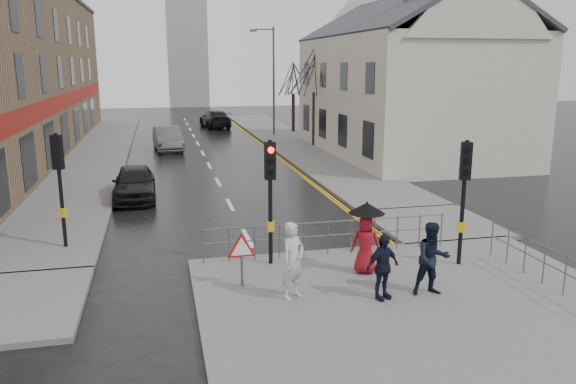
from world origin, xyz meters
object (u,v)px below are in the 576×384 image
pedestrian_a (293,261)px  car_mid (168,139)px  pedestrian_with_umbrella (366,233)px  pedestrian_b (432,259)px  pedestrian_d (383,267)px  car_parked (134,183)px

pedestrian_a → car_mid: size_ratio=0.40×
pedestrian_a → pedestrian_with_umbrella: size_ratio=0.96×
pedestrian_with_umbrella → car_mid: pedestrian_with_umbrella is taller
car_mid → pedestrian_b: bearing=-82.7°
pedestrian_a → pedestrian_d: bearing=-49.5°
pedestrian_b → pedestrian_with_umbrella: bearing=125.4°
pedestrian_a → car_parked: (-3.96, 11.48, -0.34)m
pedestrian_a → pedestrian_b: (3.23, -0.54, -0.03)m
pedestrian_with_umbrella → car_parked: pedestrian_with_umbrella is taller
pedestrian_b → pedestrian_with_umbrella: size_ratio=0.93×
car_parked → pedestrian_d: bearing=-63.9°
pedestrian_d → pedestrian_with_umbrella: bearing=63.9°
pedestrian_a → pedestrian_b: pedestrian_a is taller
pedestrian_b → car_mid: pedestrian_b is taller
car_mid → pedestrian_d: bearing=-85.4°
pedestrian_b → car_parked: pedestrian_b is taller
car_mid → pedestrian_with_umbrella: bearing=-84.2°
car_mid → pedestrian_a: bearing=-89.7°
car_parked → car_mid: size_ratio=0.91×
pedestrian_with_umbrella → car_parked: bearing=120.8°
pedestrian_b → car_mid: size_ratio=0.38×
pedestrian_a → car_parked: pedestrian_a is taller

